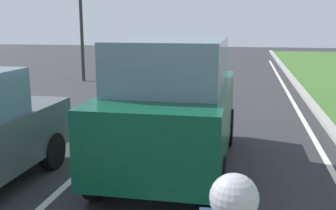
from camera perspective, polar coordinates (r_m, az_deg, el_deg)
ground_plane at (r=11.78m, az=0.61°, el=-0.81°), size 60.00×60.00×0.00m
lane_line_center at (r=11.92m, az=-2.70°, el=-0.66°), size 0.12×32.00×0.01m
lane_line_right_edge at (r=11.71m, az=18.23°, el=-1.48°), size 0.12×32.00×0.01m
curb_right at (r=11.78m, az=20.66°, el=-1.29°), size 0.24×48.00×0.12m
car_suv_ahead at (r=7.02m, az=0.84°, el=0.24°), size 1.98×4.50×2.28m
traffic_light_overhead_left at (r=17.85m, az=-12.39°, el=14.24°), size 0.32×0.50×5.08m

